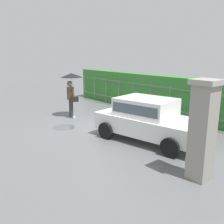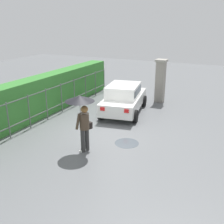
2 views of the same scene
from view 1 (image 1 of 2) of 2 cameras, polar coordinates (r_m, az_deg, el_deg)
name	(u,v)px [view 1 (image 1 of 2)]	position (r m, az deg, el deg)	size (l,w,h in m)	color
ground_plane	(101,127)	(10.30, -2.63, -3.37)	(40.00, 40.00, 0.00)	slate
car	(148,118)	(8.62, 8.26, -1.32)	(3.94, 2.38, 1.48)	white
pedestrian	(71,85)	(11.70, -9.37, 6.23)	(1.01, 1.01, 2.07)	#333333
gate_pillar	(203,130)	(6.14, 20.17, -3.90)	(0.60, 0.60, 2.42)	gray
fence_section	(150,98)	(12.31, 8.77, 3.22)	(11.75, 0.05, 1.50)	#59605B
hedge_row	(160,94)	(12.82, 10.92, 4.12)	(12.70, 0.90, 1.90)	#387F33
puddle_near	(64,127)	(10.38, -11.10, -3.48)	(0.93, 0.93, 0.00)	#4C545B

